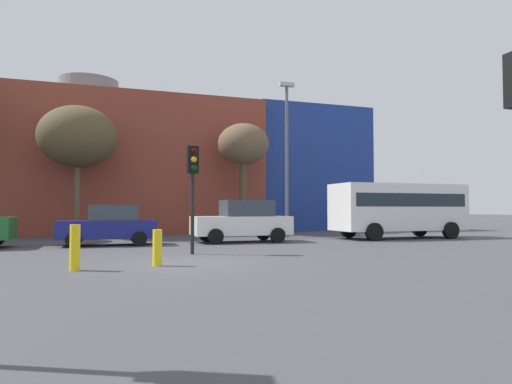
{
  "coord_description": "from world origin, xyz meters",
  "views": [
    {
      "loc": [
        -2.24,
        -12.38,
        1.47
      ],
      "look_at": [
        4.15,
        6.57,
        2.23
      ],
      "focal_mm": 31.68,
      "sensor_mm": 36.0,
      "label": 1
    }
  ],
  "objects_px": {
    "bollard_yellow_1": "(75,248)",
    "street_lamp": "(287,150)",
    "bare_tree_2": "(243,146)",
    "bollard_yellow_0": "(157,248)",
    "traffic_light_island": "(193,174)",
    "parked_car_3": "(242,221)",
    "bare_tree_0": "(78,137)",
    "parked_car_2": "(109,225)",
    "white_bus": "(398,206)"
  },
  "relations": [
    {
      "from": "parked_car_2",
      "to": "bollard_yellow_0",
      "type": "xyz_separation_m",
      "value": [
        1.13,
        -7.46,
        -0.35
      ]
    },
    {
      "from": "white_bus",
      "to": "bollard_yellow_1",
      "type": "height_order",
      "value": "white_bus"
    },
    {
      "from": "parked_car_3",
      "to": "bare_tree_0",
      "type": "relative_size",
      "value": 0.64
    },
    {
      "from": "street_lamp",
      "to": "parked_car_2",
      "type": "bearing_deg",
      "value": -165.91
    },
    {
      "from": "white_bus",
      "to": "bare_tree_0",
      "type": "relative_size",
      "value": 1.0
    },
    {
      "from": "bare_tree_2",
      "to": "bollard_yellow_0",
      "type": "relative_size",
      "value": 6.84
    },
    {
      "from": "bare_tree_0",
      "to": "bare_tree_2",
      "type": "relative_size",
      "value": 1.06
    },
    {
      "from": "bare_tree_2",
      "to": "bollard_yellow_0",
      "type": "bearing_deg",
      "value": -115.93
    },
    {
      "from": "street_lamp",
      "to": "bollard_yellow_1",
      "type": "bearing_deg",
      "value": -134.1
    },
    {
      "from": "parked_car_2",
      "to": "white_bus",
      "type": "height_order",
      "value": "white_bus"
    },
    {
      "from": "parked_car_3",
      "to": "bare_tree_0",
      "type": "bearing_deg",
      "value": -37.49
    },
    {
      "from": "bare_tree_0",
      "to": "bollard_yellow_0",
      "type": "xyz_separation_m",
      "value": [
        2.65,
        -13.0,
        -4.73
      ]
    },
    {
      "from": "street_lamp",
      "to": "white_bus",
      "type": "bearing_deg",
      "value": -23.81
    },
    {
      "from": "traffic_light_island",
      "to": "bollard_yellow_1",
      "type": "bearing_deg",
      "value": -52.96
    },
    {
      "from": "bollard_yellow_1",
      "to": "street_lamp",
      "type": "relative_size",
      "value": 0.14
    },
    {
      "from": "bollard_yellow_1",
      "to": "parked_car_3",
      "type": "bearing_deg",
      "value": 49.72
    },
    {
      "from": "parked_car_2",
      "to": "parked_car_3",
      "type": "height_order",
      "value": "parked_car_3"
    },
    {
      "from": "parked_car_3",
      "to": "bollard_yellow_0",
      "type": "height_order",
      "value": "parked_car_3"
    },
    {
      "from": "parked_car_2",
      "to": "traffic_light_island",
      "type": "xyz_separation_m",
      "value": [
        2.57,
        -4.7,
        1.8
      ]
    },
    {
      "from": "parked_car_2",
      "to": "traffic_light_island",
      "type": "relative_size",
      "value": 1.07
    },
    {
      "from": "parked_car_2",
      "to": "white_bus",
      "type": "bearing_deg",
      "value": 179.73
    },
    {
      "from": "bollard_yellow_0",
      "to": "traffic_light_island",
      "type": "bearing_deg",
      "value": 62.47
    },
    {
      "from": "white_bus",
      "to": "street_lamp",
      "type": "height_order",
      "value": "street_lamp"
    },
    {
      "from": "parked_car_2",
      "to": "parked_car_3",
      "type": "bearing_deg",
      "value": -180.0
    },
    {
      "from": "bare_tree_0",
      "to": "white_bus",
      "type": "bearing_deg",
      "value": -19.96
    },
    {
      "from": "traffic_light_island",
      "to": "bollard_yellow_1",
      "type": "relative_size",
      "value": 3.22
    },
    {
      "from": "bollard_yellow_1",
      "to": "street_lamp",
      "type": "height_order",
      "value": "street_lamp"
    },
    {
      "from": "bollard_yellow_0",
      "to": "bollard_yellow_1",
      "type": "xyz_separation_m",
      "value": [
        -1.97,
        -0.27,
        0.08
      ]
    },
    {
      "from": "white_bus",
      "to": "street_lamp",
      "type": "relative_size",
      "value": 0.84
    },
    {
      "from": "white_bus",
      "to": "bollard_yellow_1",
      "type": "relative_size",
      "value": 6.17
    },
    {
      "from": "parked_car_2",
      "to": "traffic_light_island",
      "type": "height_order",
      "value": "traffic_light_island"
    },
    {
      "from": "bollard_yellow_0",
      "to": "street_lamp",
      "type": "xyz_separation_m",
      "value": [
        7.65,
        9.66,
        4.1
      ]
    },
    {
      "from": "parked_car_2",
      "to": "bare_tree_2",
      "type": "bearing_deg",
      "value": -143.53
    },
    {
      "from": "parked_car_3",
      "to": "bare_tree_2",
      "type": "xyz_separation_m",
      "value": [
        1.72,
        5.49,
        4.19
      ]
    },
    {
      "from": "traffic_light_island",
      "to": "bollard_yellow_0",
      "type": "height_order",
      "value": "traffic_light_island"
    },
    {
      "from": "bare_tree_2",
      "to": "bollard_yellow_1",
      "type": "height_order",
      "value": "bare_tree_2"
    },
    {
      "from": "parked_car_2",
      "to": "bollard_yellow_0",
      "type": "relative_size",
      "value": 4.04
    },
    {
      "from": "bollard_yellow_1",
      "to": "street_lamp",
      "type": "xyz_separation_m",
      "value": [
        9.62,
        9.93,
        4.02
      ]
    },
    {
      "from": "white_bus",
      "to": "traffic_light_island",
      "type": "distance_m",
      "value": 12.31
    },
    {
      "from": "bare_tree_2",
      "to": "bollard_yellow_1",
      "type": "bearing_deg",
      "value": -122.03
    },
    {
      "from": "bare_tree_0",
      "to": "bollard_yellow_0",
      "type": "distance_m",
      "value": 14.09
    },
    {
      "from": "traffic_light_island",
      "to": "parked_car_3",
      "type": "bearing_deg",
      "value": 141.76
    },
    {
      "from": "bollard_yellow_0",
      "to": "street_lamp",
      "type": "distance_m",
      "value": 12.99
    },
    {
      "from": "parked_car_2",
      "to": "street_lamp",
      "type": "distance_m",
      "value": 9.8
    },
    {
      "from": "parked_car_2",
      "to": "street_lamp",
      "type": "xyz_separation_m",
      "value": [
        8.78,
        2.2,
        3.75
      ]
    },
    {
      "from": "traffic_light_island",
      "to": "street_lamp",
      "type": "distance_m",
      "value": 9.5
    },
    {
      "from": "parked_car_3",
      "to": "bollard_yellow_1",
      "type": "relative_size",
      "value": 3.93
    },
    {
      "from": "parked_car_2",
      "to": "bare_tree_0",
      "type": "relative_size",
      "value": 0.56
    },
    {
      "from": "parked_car_3",
      "to": "bare_tree_0",
      "type": "distance_m",
      "value": 10.06
    },
    {
      "from": "parked_car_3",
      "to": "bollard_yellow_1",
      "type": "xyz_separation_m",
      "value": [
        -6.55,
        -7.72,
        -0.38
      ]
    }
  ]
}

